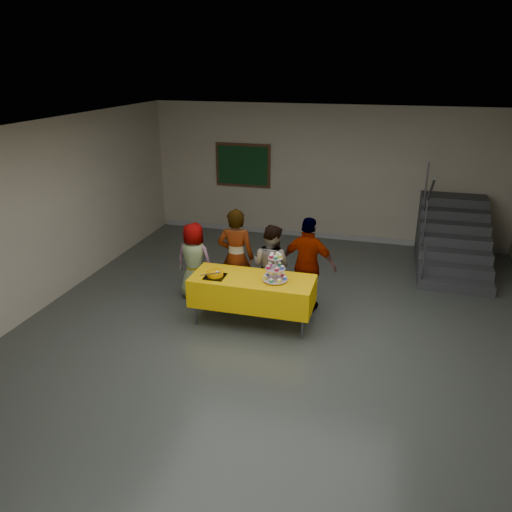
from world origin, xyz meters
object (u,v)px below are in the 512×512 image
(bake_table, at_px, (253,290))
(noticeboard, at_px, (243,165))
(cupcake_stand, at_px, (275,270))
(schoolchild_d, at_px, (308,265))
(schoolchild_a, at_px, (194,261))
(staircase, at_px, (452,240))
(bear_cake, at_px, (215,273))
(schoolchild_b, at_px, (236,257))
(schoolchild_c, at_px, (271,266))

(bake_table, distance_m, noticeboard, 4.65)
(cupcake_stand, bearing_deg, schoolchild_d, 60.86)
(bake_table, height_order, schoolchild_d, schoolchild_d)
(schoolchild_a, xyz_separation_m, staircase, (4.40, 2.83, -0.18))
(bear_cake, bearing_deg, noticeboard, 101.20)
(staircase, bearing_deg, schoolchild_a, -147.21)
(schoolchild_b, xyz_separation_m, schoolchild_d, (1.19, 0.08, -0.04))
(bake_table, relative_size, bear_cake, 5.25)
(bear_cake, bearing_deg, schoolchild_d, 31.15)
(schoolchild_a, xyz_separation_m, schoolchild_b, (0.76, -0.04, 0.16))
(bake_table, relative_size, cupcake_stand, 4.22)
(cupcake_stand, relative_size, bear_cake, 1.24)
(schoolchild_b, bearing_deg, bake_table, 121.64)
(schoolchild_a, distance_m, noticeboard, 3.79)
(cupcake_stand, distance_m, bear_cake, 0.93)
(bake_table, bearing_deg, bear_cake, -167.78)
(noticeboard, bearing_deg, schoolchild_d, -59.06)
(schoolchild_d, height_order, noticeboard, noticeboard)
(schoolchild_a, bearing_deg, bake_table, 156.56)
(schoolchild_b, bearing_deg, schoolchild_d, 178.09)
(bear_cake, height_order, noticeboard, noticeboard)
(schoolchild_c, distance_m, schoolchild_d, 0.61)
(schoolchild_a, height_order, noticeboard, noticeboard)
(bake_table, relative_size, schoolchild_b, 1.13)
(schoolchild_d, distance_m, noticeboard, 4.31)
(cupcake_stand, bearing_deg, staircase, 50.93)
(noticeboard, bearing_deg, bake_table, -71.54)
(cupcake_stand, bearing_deg, schoolchild_a, 157.34)
(schoolchild_b, relative_size, staircase, 0.69)
(schoolchild_b, height_order, noticeboard, noticeboard)
(cupcake_stand, height_order, schoolchild_b, schoolchild_b)
(bake_table, bearing_deg, staircase, 47.37)
(bear_cake, bearing_deg, staircase, 43.72)
(cupcake_stand, bearing_deg, bear_cake, -173.93)
(noticeboard, bearing_deg, schoolchild_c, -66.73)
(staircase, bearing_deg, noticeboard, 169.76)
(cupcake_stand, height_order, noticeboard, noticeboard)
(bear_cake, distance_m, noticeboard, 4.57)
(bear_cake, bearing_deg, cupcake_stand, 6.07)
(cupcake_stand, distance_m, staircase, 4.52)
(bear_cake, xyz_separation_m, noticeboard, (-0.88, 4.42, 0.77))
(schoolchild_b, height_order, schoolchild_d, schoolchild_b)
(schoolchild_d, bearing_deg, schoolchild_a, 9.04)
(schoolchild_a, distance_m, schoolchild_c, 1.34)
(schoolchild_a, distance_m, schoolchild_b, 0.78)
(schoolchild_a, bearing_deg, staircase, -143.10)
(schoolchild_b, relative_size, noticeboard, 1.28)
(schoolchild_a, relative_size, schoolchild_c, 0.94)
(bear_cake, relative_size, schoolchild_a, 0.27)
(schoolchild_b, bearing_deg, staircase, -147.37)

